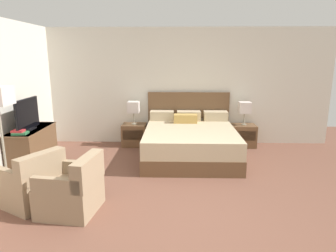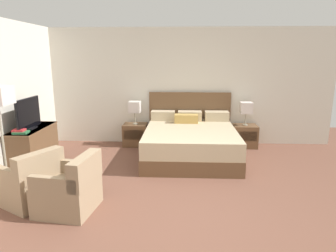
{
  "view_description": "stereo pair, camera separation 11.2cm",
  "coord_description": "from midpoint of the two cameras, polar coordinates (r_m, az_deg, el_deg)",
  "views": [
    {
      "loc": [
        0.0,
        -3.34,
        1.97
      ],
      "look_at": [
        -0.14,
        1.88,
        0.75
      ],
      "focal_mm": 32.0,
      "sensor_mm": 36.0,
      "label": 1
    },
    {
      "loc": [
        0.12,
        -3.33,
        1.97
      ],
      "look_at": [
        -0.14,
        1.88,
        0.75
      ],
      "focal_mm": 32.0,
      "sensor_mm": 36.0,
      "label": 2
    }
  ],
  "objects": [
    {
      "name": "bed",
      "position": [
        5.98,
        4.8,
        -2.87
      ],
      "size": [
        1.83,
        2.08,
        1.19
      ],
      "color": "brown",
      "rests_on": "ground"
    },
    {
      "name": "wall_back",
      "position": [
        6.83,
        2.28,
        7.47
      ],
      "size": [
        6.93,
        0.06,
        2.59
      ],
      "primitive_type": "cube",
      "color": "silver",
      "rests_on": "ground"
    },
    {
      "name": "dresser",
      "position": [
        6.01,
        -23.72,
        -3.49
      ],
      "size": [
        0.47,
        1.15,
        0.71
      ],
      "color": "brown",
      "rests_on": "ground"
    },
    {
      "name": "book_blue_cover",
      "position": [
        5.58,
        -26.02,
        -0.73
      ],
      "size": [
        0.19,
        0.16,
        0.04
      ],
      "primitive_type": "cube",
      "rotation": [
        0.0,
        0.0,
        0.04
      ],
      "color": "#B7282D",
      "rests_on": "book_red_cover"
    },
    {
      "name": "table_lamp_left",
      "position": [
        6.66,
        -5.89,
        3.57
      ],
      "size": [
        0.25,
        0.25,
        0.51
      ],
      "color": "gray",
      "rests_on": "nightstand_left"
    },
    {
      "name": "tv",
      "position": [
        5.82,
        -24.54,
        2.08
      ],
      "size": [
        0.18,
        0.77,
        0.55
      ],
      "color": "black",
      "rests_on": "dresser"
    },
    {
      "name": "ground_plane",
      "position": [
        3.88,
        1.57,
        -17.41
      ],
      "size": [
        10.28,
        10.28,
        0.0
      ],
      "primitive_type": "plane",
      "color": "brown"
    },
    {
      "name": "table_lamp_right",
      "position": [
        6.74,
        15.13,
        3.3
      ],
      "size": [
        0.25,
        0.25,
        0.51
      ],
      "color": "gray",
      "rests_on": "nightstand_right"
    },
    {
      "name": "nightstand_left",
      "position": [
        6.79,
        -5.76,
        -1.64
      ],
      "size": [
        0.53,
        0.42,
        0.49
      ],
      "color": "brown",
      "rests_on": "ground"
    },
    {
      "name": "nightstand_right",
      "position": [
        6.87,
        14.82,
        -1.85
      ],
      "size": [
        0.53,
        0.42,
        0.49
      ],
      "color": "brown",
      "rests_on": "ground"
    },
    {
      "name": "book_red_cover",
      "position": [
        5.57,
        -25.67,
        -1.1
      ],
      "size": [
        0.25,
        0.21,
        0.04
      ],
      "primitive_type": "cube",
      "rotation": [
        0.0,
        0.0,
        0.11
      ],
      "color": "#2D7042",
      "rests_on": "dresser"
    },
    {
      "name": "armchair_companion",
      "position": [
        4.13,
        -17.36,
        -11.54
      ],
      "size": [
        0.78,
        0.77,
        0.76
      ],
      "color": "#9E8466",
      "rests_on": "ground"
    },
    {
      "name": "armchair_by_window",
      "position": [
        4.54,
        -23.98,
        -9.84
      ],
      "size": [
        0.93,
        0.93,
        0.76
      ],
      "color": "#9E8466",
      "rests_on": "ground"
    }
  ]
}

